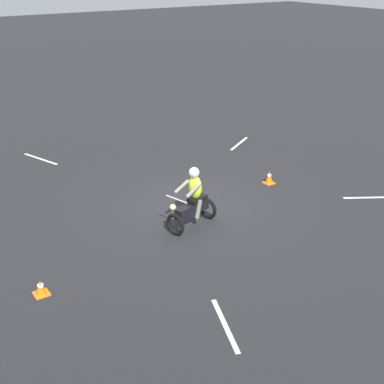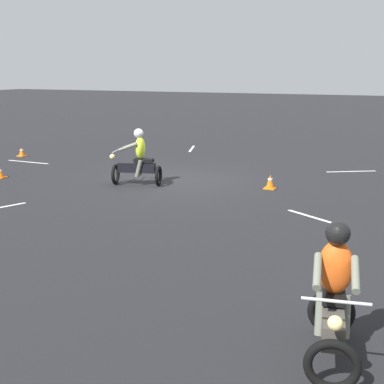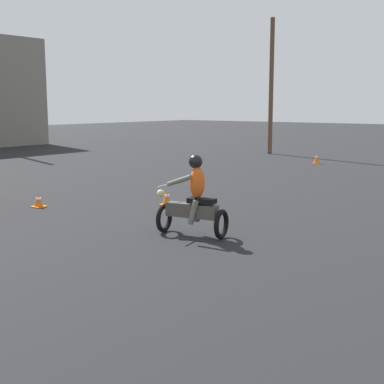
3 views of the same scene
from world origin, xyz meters
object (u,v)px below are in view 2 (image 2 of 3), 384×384
(motorcycle_rider_background, at_px, (334,301))
(traffic_cone_mid_center, at_px, (270,182))
(traffic_cone_near_left, at_px, (0,173))
(motorcycle_rider_foreground, at_px, (138,161))
(traffic_cone_far_center, at_px, (22,152))

(motorcycle_rider_background, xyz_separation_m, traffic_cone_mid_center, (3.26, -8.58, -0.53))
(traffic_cone_near_left, bearing_deg, motorcycle_rider_foreground, -168.89)
(motorcycle_rider_foreground, xyz_separation_m, traffic_cone_far_center, (6.87, -2.78, -0.56))
(motorcycle_rider_foreground, distance_m, traffic_cone_far_center, 7.43)
(motorcycle_rider_foreground, bearing_deg, traffic_cone_far_center, 53.07)
(traffic_cone_near_left, bearing_deg, traffic_cone_mid_center, -166.16)
(traffic_cone_mid_center, relative_size, traffic_cone_far_center, 1.19)
(motorcycle_rider_foreground, height_order, traffic_cone_near_left, motorcycle_rider_foreground)
(traffic_cone_near_left, height_order, traffic_cone_far_center, traffic_cone_far_center)
(motorcycle_rider_foreground, height_order, motorcycle_rider_background, same)
(motorcycle_rider_background, bearing_deg, traffic_cone_mid_center, -79.85)
(traffic_cone_near_left, relative_size, traffic_cone_mid_center, 0.82)
(motorcycle_rider_background, height_order, traffic_cone_far_center, motorcycle_rider_background)
(motorcycle_rider_foreground, height_order, traffic_cone_mid_center, motorcycle_rider_foreground)
(traffic_cone_mid_center, distance_m, traffic_cone_far_center, 10.66)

